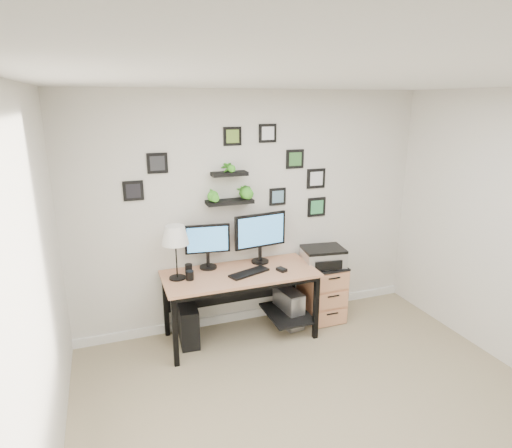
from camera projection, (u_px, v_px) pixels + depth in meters
name	position (u px, v px, depth m)	size (l,w,h in m)	color
room	(254.00, 313.00, 5.08)	(4.00, 4.00, 4.00)	tan
desk	(242.00, 282.00, 4.55)	(1.60, 0.70, 0.75)	tan
monitor_left	(208.00, 243.00, 4.51)	(0.48, 0.21, 0.49)	black
monitor_right	(260.00, 234.00, 4.66)	(0.60, 0.22, 0.56)	black
keyboard	(249.00, 273.00, 4.43)	(0.44, 0.14, 0.02)	black
mouse	(282.00, 270.00, 4.51)	(0.07, 0.11, 0.03)	black
table_lamp	(175.00, 236.00, 4.20)	(0.27, 0.27, 0.56)	black
mug	(190.00, 275.00, 4.28)	(0.08, 0.08, 0.09)	black
pen_cup	(189.00, 269.00, 4.45)	(0.08, 0.08, 0.10)	black
pc_tower_black	(188.00, 324.00, 4.52)	(0.19, 0.42, 0.42)	black
pc_tower_grey	(289.00, 307.00, 4.88)	(0.23, 0.44, 0.42)	gray
file_cabinet	(322.00, 291.00, 5.01)	(0.43, 0.53, 0.67)	tan
printer	(323.00, 257.00, 4.86)	(0.50, 0.42, 0.21)	silver
wall_decor	(237.00, 181.00, 4.51)	(2.26, 0.18, 1.07)	black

